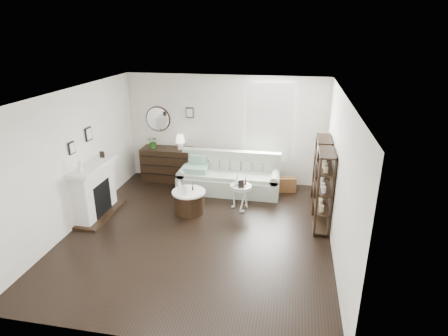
% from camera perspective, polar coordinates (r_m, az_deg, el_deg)
% --- Properties ---
extents(room, '(5.50, 5.50, 5.50)m').
position_cam_1_polar(room, '(9.22, 4.63, 7.03)').
color(room, black).
rests_on(room, ground).
extents(fireplace, '(0.50, 1.40, 1.84)m').
position_cam_1_polar(fireplace, '(8.29, -19.06, -3.43)').
color(fireplace, silver).
rests_on(fireplace, ground).
extents(shelf_unit_far, '(0.30, 0.80, 1.60)m').
position_cam_1_polar(shelf_unit_far, '(8.34, 14.56, -0.83)').
color(shelf_unit_far, black).
rests_on(shelf_unit_far, ground).
extents(shelf_unit_near, '(0.30, 0.80, 1.60)m').
position_cam_1_polar(shelf_unit_near, '(7.51, 14.91, -3.32)').
color(shelf_unit_near, black).
rests_on(shelf_unit_near, ground).
extents(sofa, '(2.43, 0.84, 0.94)m').
position_cam_1_polar(sofa, '(9.09, 0.81, -1.62)').
color(sofa, '#A7B19D').
rests_on(sofa, ground).
extents(quilt, '(0.56, 0.47, 0.14)m').
position_cam_1_polar(quilt, '(9.05, -4.27, -0.12)').
color(quilt, '#289561').
rests_on(quilt, sofa).
extents(suitcase, '(0.57, 0.27, 0.36)m').
position_cam_1_polar(suitcase, '(9.20, 9.20, -2.52)').
color(suitcase, brown).
rests_on(suitcase, ground).
extents(dresser, '(1.29, 0.55, 0.86)m').
position_cam_1_polar(dresser, '(9.82, -8.62, 0.60)').
color(dresser, black).
rests_on(dresser, ground).
extents(table_lamp, '(0.32, 0.32, 0.38)m').
position_cam_1_polar(table_lamp, '(9.51, -6.68, 3.96)').
color(table_lamp, white).
rests_on(table_lamp, dresser).
extents(potted_plant, '(0.37, 0.35, 0.33)m').
position_cam_1_polar(potted_plant, '(9.69, -10.72, 3.90)').
color(potted_plant, '#255E1B').
rests_on(potted_plant, dresser).
extents(drum_table, '(0.71, 0.71, 0.49)m').
position_cam_1_polar(drum_table, '(8.11, -5.35, -5.11)').
color(drum_table, black).
rests_on(drum_table, ground).
extents(pedestal_table, '(0.47, 0.47, 0.57)m').
position_cam_1_polar(pedestal_table, '(8.10, 2.58, -2.99)').
color(pedestal_table, silver).
rests_on(pedestal_table, ground).
extents(eiffel_drum, '(0.12, 0.12, 0.17)m').
position_cam_1_polar(eiffel_drum, '(7.99, -4.79, -2.87)').
color(eiffel_drum, black).
rests_on(eiffel_drum, drum_table).
extents(bottle_drum, '(0.07, 0.07, 0.28)m').
position_cam_1_polar(bottle_drum, '(7.93, -6.84, -2.73)').
color(bottle_drum, silver).
rests_on(bottle_drum, drum_table).
extents(card_frame_drum, '(0.15, 0.08, 0.19)m').
position_cam_1_polar(card_frame_drum, '(7.82, -6.14, -3.41)').
color(card_frame_drum, silver).
rests_on(card_frame_drum, drum_table).
extents(eiffel_ped, '(0.15, 0.15, 0.20)m').
position_cam_1_polar(eiffel_ped, '(8.06, 3.27, -1.97)').
color(eiffel_ped, black).
rests_on(eiffel_ped, pedestal_table).
extents(flask_ped, '(0.13, 0.13, 0.24)m').
position_cam_1_polar(flask_ped, '(8.06, 2.05, -1.80)').
color(flask_ped, silver).
rests_on(flask_ped, pedestal_table).
extents(card_frame_ped, '(0.13, 0.09, 0.17)m').
position_cam_1_polar(card_frame_ped, '(7.93, 2.61, -2.48)').
color(card_frame_ped, black).
rests_on(card_frame_ped, pedestal_table).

